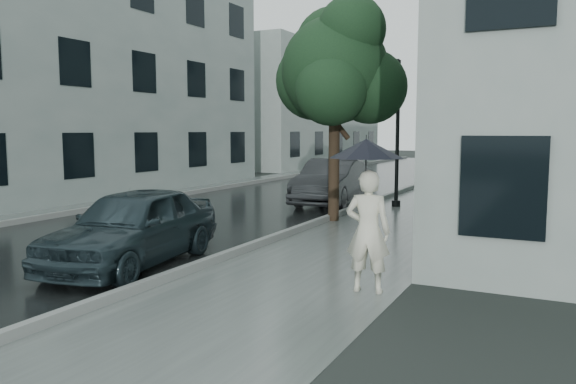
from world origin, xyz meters
The scene contains 14 objects.
ground centered at (0.00, 0.00, 0.00)m, with size 120.00×120.00×0.00m, color black.
sidewalk centered at (0.25, 12.00, 0.00)m, with size 3.50×60.00×0.01m, color slate.
kerb_near centered at (-1.57, 12.00, 0.07)m, with size 0.15×60.00×0.15m, color slate.
asphalt_road centered at (-5.08, 12.00, 0.00)m, with size 6.85×60.00×0.00m, color black.
kerb_far centered at (-8.57, 12.00, 0.07)m, with size 0.15×60.00×0.15m, color slate.
sidewalk_far centered at (-9.50, 12.00, 0.00)m, with size 1.70×60.00×0.01m, color #4C5451.
building_far_a centered at (-13.77, 8.00, 4.75)m, with size 7.02×20.00×9.50m.
building_far_b centered at (-13.77, 30.00, 4.00)m, with size 7.02×18.00×8.00m.
pedestrian centered at (1.51, 0.74, 0.93)m, with size 0.67×0.44×1.84m, color beige.
umbrella centered at (1.46, 0.74, 2.16)m, with size 1.32×1.32×1.41m.
street_tree centered at (-1.45, 6.89, 4.03)m, with size 3.68×3.34×5.83m.
lamp_post centered at (-0.85, 10.34, 2.71)m, with size 0.82×0.46×4.71m.
car_near centered at (-2.81, 0.50, 0.71)m, with size 1.66×4.12×1.40m, color #1C2A2F.
car_far centered at (-2.80, 9.97, 0.75)m, with size 1.56×4.49×1.48m, color #242729.
Camera 1 is at (4.10, -7.18, 2.43)m, focal length 35.00 mm.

